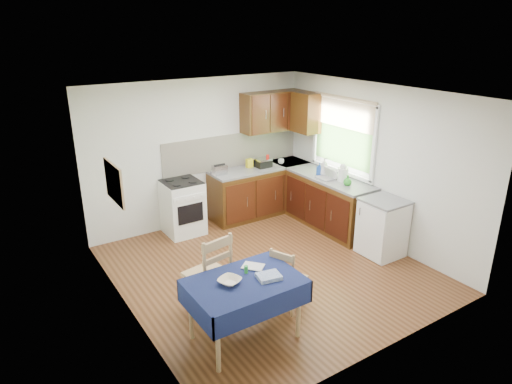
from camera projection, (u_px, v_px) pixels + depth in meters
floor at (269, 269)px, 6.58m from camera, size 4.20×4.20×0.00m
ceiling at (270, 94)px, 5.71m from camera, size 4.00×4.20×0.02m
wall_back at (200, 153)px, 7.79m from camera, size 4.00×0.02×2.50m
wall_front at (391, 247)px, 4.49m from camera, size 4.00×0.02×2.50m
wall_left at (123, 220)px, 5.12m from camera, size 0.02×4.20×2.50m
wall_right at (374, 164)px, 7.17m from camera, size 0.02×4.20×2.50m
base_cabinets at (291, 197)px, 8.11m from camera, size 1.90×2.30×0.86m
worktop_back at (260, 168)px, 8.22m from camera, size 1.90×0.60×0.04m
worktop_right at (330, 179)px, 7.65m from camera, size 0.60×1.70×0.04m
worktop_corner at (289, 162)px, 8.56m from camera, size 0.60×0.60×0.04m
splashback at (233, 150)px, 8.13m from camera, size 2.70×0.02×0.60m
upper_cabinets at (283, 112)px, 8.13m from camera, size 1.20×0.85×0.70m
stove at (183, 207)px, 7.57m from camera, size 0.60×0.61×0.92m
window at (343, 131)px, 7.56m from camera, size 0.04×1.48×1.26m
fridge at (382, 227)px, 6.86m from camera, size 0.58×0.60×0.89m
corkboard at (114, 183)px, 5.25m from camera, size 0.04×0.62×0.47m
dining_table at (245, 289)px, 4.93m from camera, size 1.22×0.82×0.73m
chair_far at (211, 272)px, 5.40m from camera, size 0.54×0.54×1.06m
chair_near at (286, 277)px, 5.51m from camera, size 0.49×0.49×0.84m
toaster at (220, 170)px, 7.77m from camera, size 0.24×0.15×0.19m
sandwich_press at (263, 163)px, 8.19m from camera, size 0.27×0.23×0.16m
sauce_bottle at (268, 161)px, 8.13m from camera, size 0.05×0.05×0.24m
yellow_packet at (249, 163)px, 8.15m from camera, size 0.13×0.10×0.16m
dish_rack at (329, 177)px, 7.62m from camera, size 0.39×0.30×0.18m
kettle at (343, 173)px, 7.44m from camera, size 0.17×0.17×0.29m
cup at (281, 161)px, 8.38m from camera, size 0.12×0.12×0.09m
soap_bottle_a at (324, 167)px, 7.70m from camera, size 0.17×0.17×0.30m
soap_bottle_b at (319, 169)px, 7.76m from camera, size 0.13×0.13×0.21m
soap_bottle_c at (348, 180)px, 7.25m from camera, size 0.18×0.18×0.17m
plate_bowl at (230, 281)px, 4.82m from camera, size 0.31×0.31×0.06m
book at (251, 270)px, 5.07m from camera, size 0.29×0.29×0.02m
spice_jar at (246, 269)px, 5.02m from camera, size 0.04×0.04×0.09m
tea_towel at (269, 276)px, 4.92m from camera, size 0.28×0.24×0.04m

